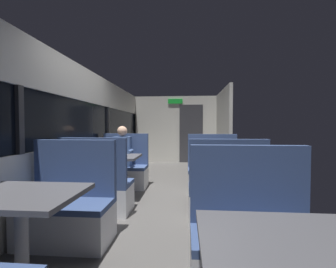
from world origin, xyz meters
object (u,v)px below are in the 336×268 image
at_px(bench_mid_window_facing_entry, 124,171).
at_px(seated_passenger, 123,162).
at_px(bench_near_window_facing_entry, 68,211).
at_px(bench_rear_aisle_facing_entry, 213,175).
at_px(dining_table_mid_window, 113,161).
at_px(bench_rear_aisle_facing_end, 226,198).
at_px(bench_front_aisle_facing_entry, 253,248).
at_px(dining_table_front_aisle, 300,264).
at_px(dining_table_rear_aisle, 218,165).
at_px(dining_table_near_window, 21,206).
at_px(bench_mid_window_facing_end, 98,190).

relative_size(bench_mid_window_facing_entry, seated_passenger, 0.87).
relative_size(bench_near_window_facing_entry, bench_rear_aisle_facing_entry, 1.00).
distance_m(dining_table_mid_window, bench_rear_aisle_facing_end, 2.03).
bearing_deg(bench_near_window_facing_entry, bench_front_aisle_facing_entry, -18.53).
relative_size(dining_table_mid_window, seated_passenger, 0.71).
relative_size(dining_table_front_aisle, bench_rear_aisle_facing_end, 0.82).
relative_size(bench_rear_aisle_facing_end, bench_rear_aisle_facing_entry, 1.00).
bearing_deg(bench_near_window_facing_entry, bench_rear_aisle_facing_entry, 48.41).
bearing_deg(bench_rear_aisle_facing_entry, dining_table_rear_aisle, -90.00).
distance_m(dining_table_near_window, seated_passenger, 2.85).
bearing_deg(bench_mid_window_facing_entry, bench_rear_aisle_facing_end, -41.77).
relative_size(dining_table_mid_window, bench_front_aisle_facing_entry, 0.82).
bearing_deg(bench_rear_aisle_facing_end, bench_near_window_facing_entry, -160.95).
distance_m(dining_table_front_aisle, bench_rear_aisle_facing_entry, 3.33).
distance_m(bench_mid_window_facing_entry, dining_table_rear_aisle, 2.03).
relative_size(dining_table_near_window, dining_table_front_aisle, 1.00).
bearing_deg(dining_table_mid_window, bench_near_window_facing_entry, -90.00).
height_order(bench_mid_window_facing_entry, seated_passenger, seated_passenger).
bearing_deg(bench_mid_window_facing_entry, bench_rear_aisle_facing_entry, -6.38).
height_order(bench_rear_aisle_facing_entry, seated_passenger, seated_passenger).
bearing_deg(bench_rear_aisle_facing_end, bench_rear_aisle_facing_entry, 90.00).
xyz_separation_m(dining_table_mid_window, bench_front_aisle_facing_entry, (1.79, -2.12, -0.31)).
bearing_deg(bench_rear_aisle_facing_entry, bench_mid_window_facing_entry, 173.62).
height_order(dining_table_front_aisle, bench_rear_aisle_facing_entry, bench_rear_aisle_facing_entry).
xyz_separation_m(bench_near_window_facing_entry, dining_table_mid_window, (0.00, 1.52, 0.31)).
height_order(bench_near_window_facing_entry, dining_table_mid_window, bench_near_window_facing_entry).
xyz_separation_m(dining_table_near_window, bench_mid_window_facing_entry, (0.00, 2.92, -0.31)).
distance_m(bench_mid_window_facing_entry, bench_rear_aisle_facing_end, 2.40).
bearing_deg(seated_passenger, dining_table_mid_window, -90.00).
distance_m(bench_near_window_facing_entry, dining_table_mid_window, 1.55).
height_order(bench_mid_window_facing_end, dining_table_front_aisle, bench_mid_window_facing_end).
distance_m(bench_front_aisle_facing_entry, bench_rear_aisle_facing_entry, 2.62).
bearing_deg(bench_rear_aisle_facing_entry, bench_rear_aisle_facing_end, -90.00).
distance_m(bench_front_aisle_facing_entry, seated_passenger, 3.28).
bearing_deg(bench_front_aisle_facing_entry, dining_table_near_window, -176.82).
relative_size(dining_table_near_window, bench_rear_aisle_facing_end, 0.82).
xyz_separation_m(dining_table_front_aisle, bench_rear_aisle_facing_entry, (0.00, 3.32, -0.31)).
distance_m(dining_table_front_aisle, bench_rear_aisle_facing_end, 1.94).
height_order(dining_table_mid_window, seated_passenger, seated_passenger).
bearing_deg(bench_mid_window_facing_end, bench_near_window_facing_entry, -90.00).
relative_size(dining_table_mid_window, dining_table_front_aisle, 1.00).
relative_size(bench_rear_aisle_facing_entry, seated_passenger, 0.87).
bearing_deg(seated_passenger, bench_mid_window_facing_end, -90.00).
relative_size(dining_table_near_window, dining_table_rear_aisle, 1.00).
height_order(bench_front_aisle_facing_entry, dining_table_rear_aisle, bench_front_aisle_facing_entry).
relative_size(dining_table_near_window, bench_mid_window_facing_end, 0.82).
xyz_separation_m(bench_front_aisle_facing_entry, dining_table_rear_aisle, (0.00, 1.92, 0.31)).
height_order(dining_table_near_window, bench_mid_window_facing_end, bench_mid_window_facing_end).
xyz_separation_m(bench_rear_aisle_facing_end, bench_rear_aisle_facing_entry, (0.00, 1.40, 0.00)).
relative_size(bench_mid_window_facing_end, bench_rear_aisle_facing_entry, 1.00).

